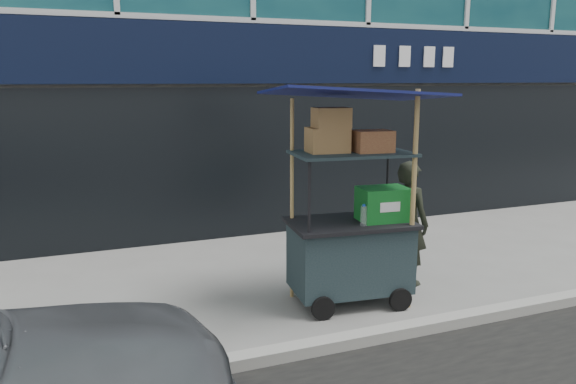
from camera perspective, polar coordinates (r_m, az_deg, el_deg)
name	(u,v)px	position (r m, az deg, el deg)	size (l,w,h in m)	color
ground	(376,331)	(5.96, 8.91, -13.77)	(80.00, 80.00, 0.00)	slate
curb	(386,334)	(5.78, 9.96, -13.98)	(80.00, 0.18, 0.12)	gray
vendor_cart	(352,229)	(6.36, 6.53, -3.75)	(1.95, 1.48, 2.47)	#19282B
vendor_man	(407,223)	(7.10, 12.01, -3.07)	(0.57, 0.37, 1.55)	black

